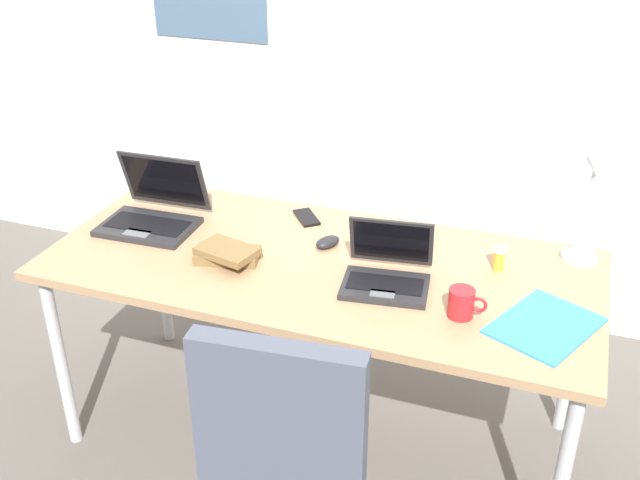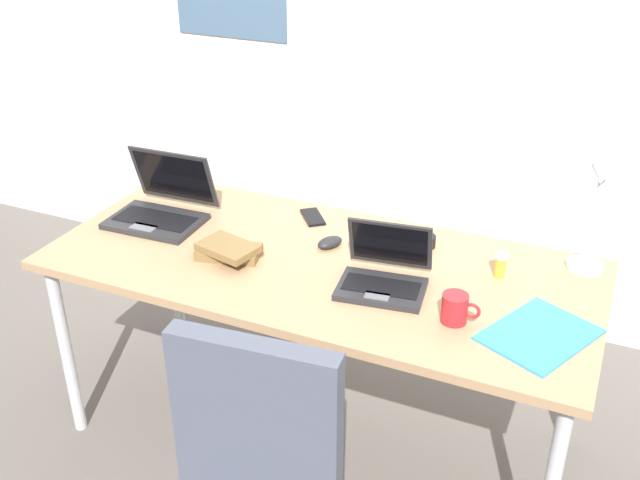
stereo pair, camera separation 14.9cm
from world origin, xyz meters
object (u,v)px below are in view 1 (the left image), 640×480
Objects in this scene: cell_phone at (307,217)px; headphones at (402,235)px; laptop_back_left at (153,212)px; book_stack at (227,253)px; computer_mouse at (328,242)px; pill_bottle at (499,258)px; paper_folder_front_right at (545,325)px; coffee_mug at (462,303)px; desk_lamp at (589,209)px; laptop_by_keyboard at (387,272)px.

headphones reaches higher than cell_phone.
laptop_back_left reaches higher than cell_phone.
book_stack reaches higher than cell_phone.
computer_mouse is 0.23m from cell_phone.
pill_bottle is 0.33m from paper_folder_front_right.
coffee_mug is at bearing -55.13° from headphones.
cell_phone is (-0.95, 0.00, -0.19)m from desk_lamp.
headphones is at bearing -176.67° from desk_lamp.
book_stack is at bearing 178.12° from paper_folder_front_right.
book_stack is at bearing -22.48° from laptop_back_left.
desk_lamp is 4.17× the size of computer_mouse.
desk_lamp is at bearing 19.05° from book_stack.
headphones is at bearing 12.28° from laptop_back_left.
cell_phone is at bearing 179.76° from desk_lamp.
pill_bottle is 0.31m from coffee_mug.
book_stack is at bearing -148.44° from cell_phone.
coffee_mug is (-0.06, -0.31, 0.00)m from pill_bottle.
pill_bottle is at bearing 4.52° from laptop_back_left.
laptop_back_left is 0.55m from cell_phone.
headphones is 0.93× the size of book_stack.
paper_folder_front_right is at bearing -58.57° from pill_bottle.
laptop_back_left reaches higher than headphones.
book_stack is (-1.09, -0.38, -0.17)m from desk_lamp.
laptop_back_left is 1.47× the size of book_stack.
pill_bottle is at bearing 32.15° from computer_mouse.
pill_bottle is (-0.24, -0.13, -0.16)m from desk_lamp.
laptop_back_left reaches higher than book_stack.
cell_phone is (-0.40, 0.34, -0.04)m from laptop_by_keyboard.
computer_mouse is at bearing 162.10° from paper_folder_front_right.
computer_mouse is at bearing -175.66° from pill_bottle.
cell_phone is 0.64× the size of headphones.
desk_lamp is 0.85m from computer_mouse.
coffee_mug is at bearing -101.63° from pill_bottle.
coffee_mug is at bearing -10.49° from laptop_back_left.
cell_phone is at bearing 157.22° from computer_mouse.
laptop_by_keyboard is at bearing -148.93° from desk_lamp.
pill_bottle reaches higher than cell_phone.
laptop_by_keyboard is 0.49m from paper_folder_front_right.
laptop_by_keyboard is at bearing 171.51° from paper_folder_front_right.
laptop_by_keyboard reaches higher than pill_bottle.
coffee_mug is (0.50, -0.27, 0.03)m from computer_mouse.
pill_bottle is at bearing 121.43° from paper_folder_front_right.
pill_bottle is (1.21, 0.10, -0.01)m from laptop_back_left.
paper_folder_front_right is (0.49, -0.07, -0.04)m from laptop_by_keyboard.
pill_bottle is (0.34, -0.09, 0.03)m from headphones.
paper_folder_front_right is (0.52, -0.37, -0.01)m from headphones.
headphones is at bearing 124.87° from coffee_mug.
paper_folder_front_right is 0.24m from coffee_mug.
book_stack is 2.03× the size of coffee_mug.
book_stack is (-0.50, -0.34, 0.01)m from headphones.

